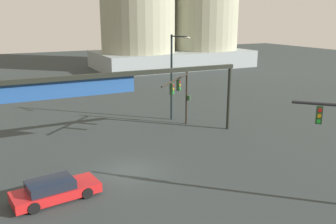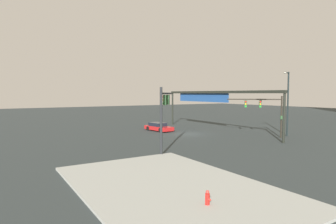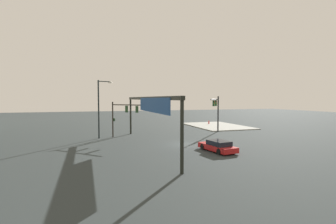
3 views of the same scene
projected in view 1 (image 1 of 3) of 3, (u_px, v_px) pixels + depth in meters
The scene contains 5 objects.
ground_plane at pixel (129, 172), 24.16m from camera, with size 176.16×176.16×0.00m, color #2B3232.
traffic_signal_near_corner at pixel (180, 90), 32.10m from camera, with size 5.19×4.79×5.24m.
streetlamp_curved_arm at pixel (173, 72), 35.00m from camera, with size 1.09×2.16×8.32m.
overhead_sign_gantry at pixel (91, 86), 26.76m from camera, with size 23.24×0.43×5.92m.
sedan_car_approaching at pixel (55, 190), 20.36m from camera, with size 4.98×2.55×1.21m.
Camera 1 is at (-7.58, -21.18, 10.02)m, focal length 38.87 mm.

